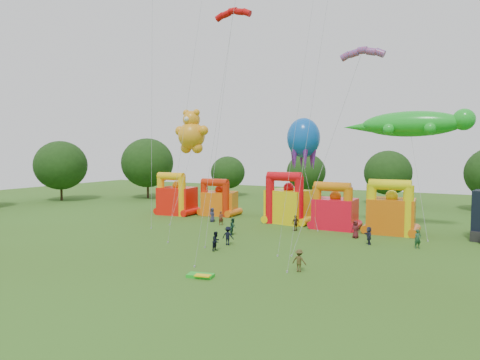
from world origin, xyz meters
The scene contains 23 objects.
ground centered at (0.00, 0.00, 0.00)m, with size 160.00×160.00×0.00m, color #365818.
tree_ring centered at (-1.15, 0.60, 6.26)m, with size 120.84×122.91×12.07m.
bouncy_castle_0 centered at (-18.36, 27.16, 2.43)m, with size 5.49×4.63×6.38m.
bouncy_castle_1 centered at (-12.31, 29.57, 2.11)m, with size 5.58×4.90×5.51m.
bouncy_castle_2 centered at (-0.66, 27.90, 2.60)m, with size 5.95×5.14×6.86m.
bouncy_castle_3 centered at (5.99, 26.70, 2.23)m, with size 4.90×3.95×5.86m.
bouncy_castle_4 centered at (12.57, 26.84, 2.42)m, with size 5.38×4.41×6.37m.
teddy_bear_kite centered at (-14.67, 24.42, 7.58)m, with size 5.51×9.70×15.65m.
gecko_kite centered at (14.84, 28.65, 8.73)m, with size 15.01×9.11×14.49m.
octopus_kite centered at (2.12, 27.52, 6.96)m, with size 5.90×7.04×13.98m.
parafoil_kites centered at (0.35, 15.59, 11.90)m, with size 31.54×9.87×32.01m.
diamond_kites centered at (2.29, 11.04, 15.69)m, with size 17.69×13.15×35.73m.
folded_kite_bundle centered at (2.61, 2.03, 0.14)m, with size 2.17×1.42×0.31m.
spectator_0 centered at (-9.99, 23.95, 0.96)m, with size 0.93×0.61×1.91m, color #262840.
spectator_1 centered at (-7.62, 22.31, 0.90)m, with size 0.66×0.43×1.81m, color #5C281A.
spectator_2 centered at (-3.20, 17.55, 0.96)m, with size 0.93×0.72×1.91m, color #153627.
spectator_3 centered at (-1.05, 12.61, 0.95)m, with size 1.23×0.71×1.91m, color black.
spectator_4 centered at (2.27, 23.14, 0.95)m, with size 1.11×0.46×1.90m, color #372816.
spectator_5 centered at (11.53, 19.71, 0.92)m, with size 1.70×0.54×1.83m, color #262840.
spectator_6 centered at (9.59, 22.25, 0.97)m, with size 0.95×0.61×1.93m, color #4E161A.
spectator_7 centered at (16.15, 20.12, 0.95)m, with size 0.69×0.45×1.90m, color #1D492A.
spectator_8 centered at (-0.83, 9.92, 0.94)m, with size 0.91×0.71×1.87m, color black.
spectator_9 centered at (8.69, 6.99, 0.90)m, with size 1.17×0.67×1.81m, color #433A1B.
Camera 1 is at (20.29, -24.70, 9.66)m, focal length 32.00 mm.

